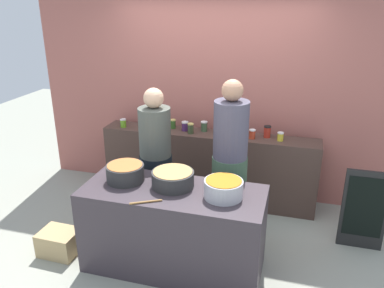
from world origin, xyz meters
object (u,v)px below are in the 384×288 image
preserve_jar_10 (280,137)px  cooking_pot_left (125,173)px  preserve_jar_5 (204,126)px  cook_with_tongs (156,167)px  preserve_jar_6 (221,129)px  chalkboard_sign (364,210)px  bread_crate (60,242)px  preserve_jar_0 (123,123)px  preserve_jar_2 (173,124)px  preserve_jar_7 (235,132)px  wooden_spoon (146,202)px  preserve_jar_4 (191,128)px  preserve_jar_1 (159,125)px  cooking_pot_right (223,189)px  preserve_jar_3 (185,126)px  cooking_pot_center (173,179)px  cook_in_cap (229,171)px  preserve_jar_8 (252,134)px  preserve_jar_9 (267,132)px

preserve_jar_10 → cooking_pot_left: (-1.37, -1.31, -0.04)m
preserve_jar_5 → cook_with_tongs: 0.92m
preserve_jar_5 → cook_with_tongs: size_ratio=0.08×
preserve_jar_6 → chalkboard_sign: bearing=-20.4°
bread_crate → preserve_jar_6: bearing=49.5°
preserve_jar_0 → preserve_jar_2: bearing=11.5°
preserve_jar_7 → wooden_spoon: bearing=-106.1°
preserve_jar_5 → wooden_spoon: (-0.08, -1.75, -0.13)m
preserve_jar_0 → preserve_jar_4: preserve_jar_4 is taller
bread_crate → chalkboard_sign: (2.99, 0.96, 0.32)m
cooking_pot_left → bread_crate: (-0.70, -0.20, -0.79)m
preserve_jar_6 → preserve_jar_0: bearing=-175.4°
preserve_jar_1 → preserve_jar_6: (0.77, 0.09, -0.01)m
preserve_jar_1 → cooking_pot_right: preserve_jar_1 is taller
cook_with_tongs → bread_crate: 1.27m
preserve_jar_3 → preserve_jar_0: bearing=-173.9°
preserve_jar_1 → cook_with_tongs: bearing=-73.2°
preserve_jar_3 → preserve_jar_5: preserve_jar_5 is taller
preserve_jar_5 → cooking_pot_center: size_ratio=0.32×
wooden_spoon → cooking_pot_center: bearing=71.0°
preserve_jar_6 → preserve_jar_7: bearing=-21.1°
preserve_jar_0 → cook_in_cap: size_ratio=0.06×
preserve_jar_7 → preserve_jar_10: bearing=1.4°
preserve_jar_3 → wooden_spoon: (0.16, -1.71, -0.12)m
wooden_spoon → cook_in_cap: 1.07m
preserve_jar_4 → preserve_jar_10: bearing=2.3°
preserve_jar_10 → preserve_jar_8: bearing=-176.8°
preserve_jar_9 → bread_crate: bearing=-140.2°
preserve_jar_1 → bread_crate: 1.81m
preserve_jar_2 → chalkboard_sign: bearing=-15.7°
wooden_spoon → cook_with_tongs: bearing=105.8°
cooking_pot_left → cook_in_cap: (0.91, 0.55, -0.12)m
cooking_pot_center → preserve_jar_1: bearing=115.3°
preserve_jar_9 → wooden_spoon: (-0.86, -1.74, -0.14)m
preserve_jar_1 → bread_crate: bearing=-111.3°
preserve_jar_1 → preserve_jar_8: preserve_jar_1 is taller
preserve_jar_9 → preserve_jar_1: bearing=-175.3°
preserve_jar_9 → cooking_pot_right: bearing=-99.2°
preserve_jar_5 → cook_with_tongs: cook_with_tongs is taller
chalkboard_sign → preserve_jar_9: bearing=149.7°
wooden_spoon → preserve_jar_9: bearing=63.8°
preserve_jar_8 → cooking_pot_left: bearing=-128.8°
preserve_jar_9 → cooking_pot_left: (-1.21, -1.39, -0.06)m
preserve_jar_2 → bread_crate: preserve_jar_2 is taller
preserve_jar_2 → cooking_pot_center: (0.46, -1.39, -0.06)m
preserve_jar_6 → wooden_spoon: 1.75m
preserve_jar_2 → cooking_pot_right: size_ratio=0.34×
preserve_jar_7 → cooking_pot_center: size_ratio=0.30×
preserve_jar_3 → cook_with_tongs: (-0.10, -0.77, -0.24)m
preserve_jar_3 → preserve_jar_2: bearing=166.2°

